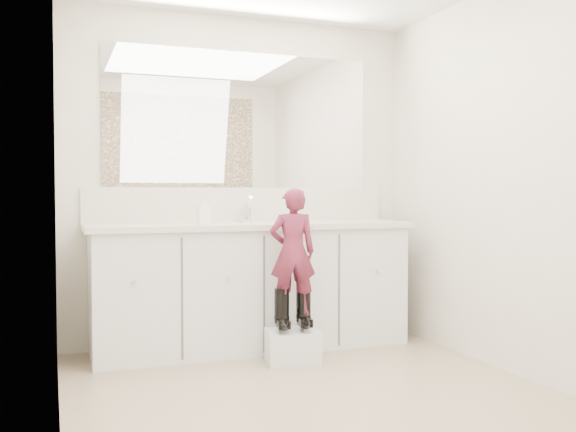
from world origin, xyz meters
name	(u,v)px	position (x,y,z in m)	size (l,w,h in m)	color
floor	(320,400)	(0.00, 0.00, 0.00)	(3.00, 3.00, 0.00)	#887759
wall_back	(241,180)	(0.00, 1.50, 1.20)	(2.60, 2.60, 0.00)	beige
wall_front	(514,159)	(0.00, -1.50, 1.20)	(2.60, 2.60, 0.00)	beige
wall_left	(57,171)	(-1.30, 0.00, 1.20)	(3.00, 3.00, 0.00)	beige
wall_right	(521,176)	(1.30, 0.00, 1.20)	(3.00, 3.00, 0.00)	beige
vanity_cabinet	(252,288)	(0.00, 1.23, 0.42)	(2.20, 0.55, 0.85)	silver
countertop	(252,226)	(0.00, 1.21, 0.87)	(2.28, 0.58, 0.04)	beige
backsplash	(241,205)	(0.00, 1.49, 1.02)	(2.28, 0.03, 0.25)	beige
mirror	(241,120)	(0.00, 1.49, 1.64)	(2.00, 0.02, 1.00)	white
dot_panel	(514,11)	(0.00, -1.49, 1.65)	(2.00, 0.01, 1.20)	#472819
faucet	(246,215)	(0.00, 1.38, 0.94)	(0.08, 0.08, 0.10)	silver
cup	(293,216)	(0.31, 1.21, 0.93)	(0.09, 0.09, 0.08)	beige
soap_bottle	(203,211)	(-0.36, 1.16, 0.98)	(0.08, 0.08, 0.18)	white
step_stool	(293,347)	(0.13, 0.75, 0.11)	(0.33, 0.28, 0.21)	silver
boot_left	(282,310)	(0.05, 0.75, 0.35)	(0.10, 0.18, 0.28)	black
boot_right	(303,308)	(0.20, 0.75, 0.35)	(0.10, 0.18, 0.28)	black
toddler	(293,252)	(0.13, 0.75, 0.72)	(0.30, 0.20, 0.82)	#A23258
toothbrush	(303,230)	(0.20, 0.74, 0.86)	(0.01, 0.01, 0.14)	#F05D97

